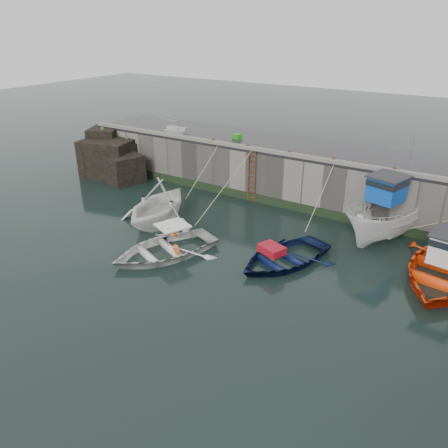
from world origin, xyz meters
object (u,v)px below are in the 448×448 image
Objects in this scene: boat_near_blue at (165,254)px; boat_near_navy at (283,261)px; bollard_a at (213,141)px; bollard_d at (333,160)px; ladder at (252,177)px; fish_crate at (237,136)px; boat_far_white at (387,218)px; bollard_c at (289,153)px; boat_near_white at (159,222)px; bollard_b at (248,146)px; bollard_e at (395,170)px; boat_far_orange at (448,268)px.

boat_near_blue is 5.65m from boat_near_navy.
bollard_d is at bearing 0.00° from bollard_a.
fish_crate is (-2.32, 2.10, 1.73)m from ladder.
bollard_c is (-6.02, 0.95, 2.24)m from boat_far_white.
bollard_d is (7.64, 5.79, 3.30)m from boat_near_white.
bollard_d reaches higher than boat_near_blue.
bollard_b is at bearing -32.49° from fish_crate.
boat_near_white is at bearing -131.02° from bollard_c.
bollard_d is at bearing -2.34° from fish_crate.
bollard_a is at bearing 131.06° from boat_near_blue.
bollard_a and bollard_e have the same top height.
boat_near_blue is at bearing -121.93° from boat_far_white.
boat_far_orange reaches higher than boat_near_white.
boat_near_navy is at bearing -88.99° from bollard_d.
bollard_d is at bearing 180.00° from bollard_e.
boat_far_orange is (6.59, 2.49, 0.46)m from boat_near_navy.
boat_near_white is at bearing -151.89° from bollard_e.
boat_near_blue is 18.88× the size of bollard_c.
fish_crate is 1.92× the size of bollard_a.
bollard_b is at bearing 114.81° from boat_near_blue.
bollard_c is (4.52, -1.77, -0.02)m from fish_crate.
ladder is 3.58m from fish_crate.
boat_near_blue is 0.71× the size of boat_far_orange.
boat_near_white is 0.70× the size of boat_far_orange.
boat_near_blue is 18.88× the size of bollard_d.
boat_near_blue is 18.88× the size of bollard_a.
boat_near_white is 12.11m from boat_far_white.
bollard_e is at bearing 0.00° from bollard_a.
bollard_d is 1.00× the size of bollard_e.
boat_near_white reaches higher than boat_near_blue.
bollard_c is (5.04, 5.79, 3.30)m from boat_near_white.
boat_near_navy is at bearing -37.70° from bollard_a.
bollard_e reaches higher than boat_near_navy.
bollard_a reaches higher than boat_near_blue.
boat_far_white is (11.05, 4.84, 1.06)m from boat_near_white.
fish_crate reaches higher than boat_near_navy.
fish_crate is at bearing 135.91° from bollard_b.
boat_near_navy is 17.76× the size of bollard_c.
bollard_e is at bearing 83.44° from boat_near_navy.
boat_near_white is 18.68× the size of bollard_b.
fish_crate is at bearing 152.83° from boat_near_navy.
bollard_d is at bearing 0.00° from bollard_c.
bollard_c is (5.20, 0.00, 0.00)m from bollard_a.
boat_near_blue is at bearing -66.79° from fish_crate.
boat_near_blue is (-0.22, -8.15, -1.59)m from ladder.
bollard_d is at bearing 0.00° from bollard_b.
bollard_c is at bearing 97.01° from boat_near_blue.
bollard_b is at bearing 146.14° from ladder.
fish_crate reaches higher than bollard_c.
bollard_e reaches higher than ladder.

